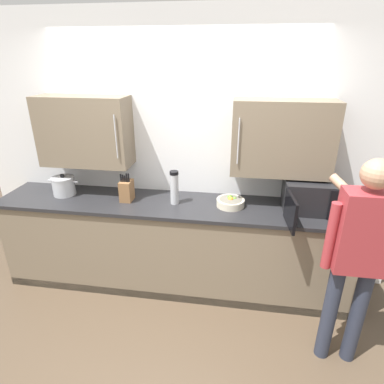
# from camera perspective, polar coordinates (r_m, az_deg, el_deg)

# --- Properties ---
(ground_plane) EXTENTS (9.70, 9.70, 0.00)m
(ground_plane) POSITION_cam_1_polar(r_m,az_deg,el_deg) (2.97, -5.87, -26.40)
(ground_plane) COLOR #4C3D2D
(back_wall_tiled) EXTENTS (4.30, 0.44, 2.68)m
(back_wall_tiled) POSITION_cam_1_polar(r_m,az_deg,el_deg) (3.20, -1.72, 7.64)
(back_wall_tiled) COLOR white
(back_wall_tiled) RESTS_ON ground_plane
(counter_unit) EXTENTS (3.56, 0.63, 0.95)m
(counter_unit) POSITION_cam_1_polar(r_m,az_deg,el_deg) (3.30, -2.48, -9.52)
(counter_unit) COLOR #756651
(counter_unit) RESTS_ON ground_plane
(microwave_oven) EXTENTS (0.50, 0.69, 0.29)m
(microwave_oven) POSITION_cam_1_polar(r_m,az_deg,el_deg) (3.06, 20.18, -0.70)
(microwave_oven) COLOR black
(microwave_oven) RESTS_ON counter_unit
(knife_block) EXTENTS (0.11, 0.15, 0.29)m
(knife_block) POSITION_cam_1_polar(r_m,az_deg,el_deg) (3.16, -11.62, 0.30)
(knife_block) COLOR brown
(knife_block) RESTS_ON counter_unit
(fruit_bowl) EXTENTS (0.26, 0.26, 0.10)m
(fruit_bowl) POSITION_cam_1_polar(r_m,az_deg,el_deg) (3.02, 6.90, -1.79)
(fruit_bowl) COLOR beige
(fruit_bowl) RESTS_ON counter_unit
(thermos_flask) EXTENTS (0.08, 0.08, 0.33)m
(thermos_flask) POSITION_cam_1_polar(r_m,az_deg,el_deg) (3.01, -3.17, 0.81)
(thermos_flask) COLOR #B7BABF
(thermos_flask) RESTS_ON counter_unit
(stock_pot) EXTENTS (0.32, 0.22, 0.22)m
(stock_pot) POSITION_cam_1_polar(r_m,az_deg,el_deg) (3.48, -21.97, 1.03)
(stock_pot) COLOR #B7BABF
(stock_pot) RESTS_ON counter_unit
(person_figure) EXTENTS (0.44, 0.55, 1.68)m
(person_figure) POSITION_cam_1_polar(r_m,az_deg,el_deg) (2.54, 27.45, -9.32)
(person_figure) COLOR #282D3D
(person_figure) RESTS_ON ground_plane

